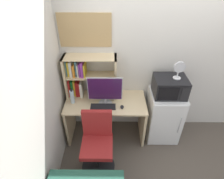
% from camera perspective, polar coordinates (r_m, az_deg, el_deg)
% --- Properties ---
extents(wall_back, '(6.40, 0.04, 2.60)m').
position_cam_1_polar(wall_back, '(3.11, 23.40, 8.22)').
color(wall_back, silver).
rests_on(wall_back, ground_plane).
extents(wall_left, '(0.04, 4.40, 2.60)m').
position_cam_1_polar(wall_left, '(1.79, -28.18, -15.45)').
color(wall_left, silver).
rests_on(wall_left, ground_plane).
extents(desk, '(1.26, 0.62, 0.75)m').
position_cam_1_polar(desk, '(3.04, -1.89, -7.03)').
color(desk, beige).
rests_on(desk, ground_plane).
extents(hutch_bookshelf, '(0.79, 0.27, 0.68)m').
position_cam_1_polar(hutch_bookshelf, '(2.87, -9.04, 4.32)').
color(hutch_bookshelf, beige).
rests_on(hutch_bookshelf, desk).
extents(monitor, '(0.51, 0.21, 0.47)m').
position_cam_1_polar(monitor, '(2.70, -2.20, -0.26)').
color(monitor, '#B7B7BC').
rests_on(monitor, desk).
extents(keyboard, '(0.38, 0.13, 0.02)m').
position_cam_1_polar(keyboard, '(2.78, -2.78, -5.35)').
color(keyboard, black).
rests_on(keyboard, desk).
extents(computer_mouse, '(0.05, 0.08, 0.03)m').
position_cam_1_polar(computer_mouse, '(2.77, 3.12, -5.42)').
color(computer_mouse, black).
rests_on(computer_mouse, desk).
extents(water_bottle, '(0.06, 0.06, 0.24)m').
position_cam_1_polar(water_bottle, '(2.87, -12.25, -2.17)').
color(water_bottle, silver).
rests_on(water_bottle, desk).
extents(mini_fridge, '(0.52, 0.53, 0.89)m').
position_cam_1_polar(mini_fridge, '(3.21, 15.66, -7.78)').
color(mini_fridge, white).
rests_on(mini_fridge, ground_plane).
extents(microwave, '(0.47, 0.39, 0.28)m').
position_cam_1_polar(microwave, '(2.86, 17.47, 0.94)').
color(microwave, black).
rests_on(microwave, mini_fridge).
extents(desk_fan, '(0.16, 0.11, 0.27)m').
position_cam_1_polar(desk_fan, '(2.73, 20.10, 5.97)').
color(desk_fan, silver).
rests_on(desk_fan, microwave).
extents(desk_chair, '(0.49, 0.49, 0.96)m').
position_cam_1_polar(desk_chair, '(2.71, -4.49, -16.97)').
color(desk_chair, black).
rests_on(desk_chair, ground_plane).
extents(wall_corkboard, '(0.74, 0.02, 0.47)m').
position_cam_1_polar(wall_corkboard, '(2.70, -8.38, 17.67)').
color(wall_corkboard, tan).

